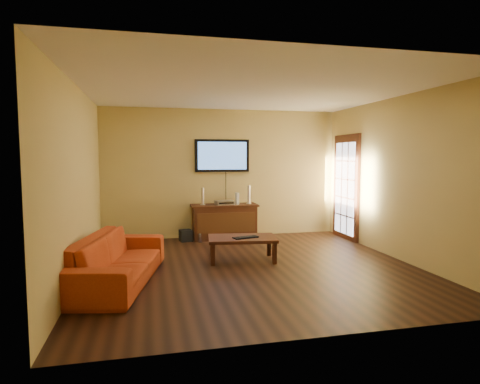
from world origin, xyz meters
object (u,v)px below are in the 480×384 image
object	(u,v)px
television	(222,156)
keyboard	(246,237)
coffee_table	(242,240)
av_receiver	(224,202)
speaker_left	(203,197)
bottle	(200,238)
subwoofer	(186,236)
media_console	(224,221)
sofa	(117,251)
game_console	(237,198)
speaker_right	(249,195)

from	to	relation	value
television	keyboard	size ratio (longest dim) A/B	2.63
coffee_table	av_receiver	size ratio (longest dim) A/B	3.21
speaker_left	bottle	world-z (taller)	speaker_left
coffee_table	subwoofer	xyz separation A→B (m)	(-0.77, 1.72, -0.23)
speaker_left	keyboard	distance (m)	2.04
av_receiver	keyboard	size ratio (longest dim) A/B	0.84
coffee_table	bottle	size ratio (longest dim) A/B	6.23
coffee_table	keyboard	xyz separation A→B (m)	(0.04, -0.09, 0.06)
media_console	speaker_left	bearing A→B (deg)	176.16
television	av_receiver	distance (m)	0.99
television	bottle	bearing A→B (deg)	-138.36
sofa	game_console	distance (m)	3.43
television	subwoofer	xyz separation A→B (m)	(-0.81, -0.31, -1.61)
coffee_table	bottle	world-z (taller)	coffee_table
subwoofer	bottle	world-z (taller)	subwoofer
speaker_right	game_console	world-z (taller)	speaker_right
media_console	game_console	bearing A→B (deg)	2.20
speaker_left	bottle	bearing A→B (deg)	-109.18
media_console	subwoofer	size ratio (longest dim) A/B	5.94
speaker_right	subwoofer	size ratio (longest dim) A/B	1.66
media_console	sofa	world-z (taller)	sofa
coffee_table	speaker_left	size ratio (longest dim) A/B	3.31
coffee_table	sofa	size ratio (longest dim) A/B	0.53
sofa	game_console	xyz separation A→B (m)	(2.23, 2.58, 0.41)
coffee_table	television	bearing A→B (deg)	88.84
av_receiver	speaker_left	bearing A→B (deg)	168.42
media_console	television	distance (m)	1.38
keyboard	subwoofer	bearing A→B (deg)	114.20
television	subwoofer	distance (m)	1.83
speaker_left	bottle	size ratio (longest dim) A/B	1.88
game_console	bottle	xyz separation A→B (m)	(-0.82, -0.27, -0.75)
media_console	coffee_table	bearing A→B (deg)	-91.30
television	speaker_left	size ratio (longest dim) A/B	3.23
keyboard	television	bearing A→B (deg)	89.93
media_console	speaker_right	bearing A→B (deg)	2.35
speaker_right	av_receiver	world-z (taller)	speaker_right
av_receiver	game_console	xyz separation A→B (m)	(0.27, 0.02, 0.08)
bottle	speaker_left	bearing A→B (deg)	70.82
media_console	speaker_right	world-z (taller)	speaker_right
sofa	speaker_right	world-z (taller)	speaker_right
speaker_left	speaker_right	distance (m)	0.98
subwoofer	keyboard	bearing A→B (deg)	-77.09
television	keyboard	distance (m)	2.50
coffee_table	subwoofer	bearing A→B (deg)	114.18
subwoofer	keyboard	size ratio (longest dim) A/B	0.53
av_receiver	game_console	distance (m)	0.29
television	coffee_table	size ratio (longest dim) A/B	0.98
media_console	subwoofer	distance (m)	0.86
bottle	keyboard	xyz separation A→B (m)	(0.54, -1.64, 0.31)
subwoofer	sofa	bearing A→B (deg)	-126.03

